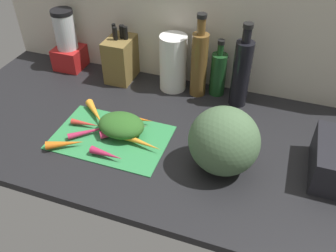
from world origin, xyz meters
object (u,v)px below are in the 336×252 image
at_px(carrot_7, 138,141).
at_px(blender_appliance, 67,44).
at_px(bottle_0, 199,63).
at_px(bottle_1, 218,73).
at_px(carrot_5, 134,118).
at_px(carrot_2, 86,124).
at_px(bottle_2, 241,72).
at_px(carrot_3, 95,113).
at_px(carrot_0, 107,154).
at_px(carrot_4, 124,130).
at_px(carrot_1, 91,131).
at_px(carrot_6, 65,144).
at_px(knife_block, 122,58).
at_px(winter_squash, 224,141).
at_px(paper_towel_roll, 173,63).
at_px(cutting_board, 111,137).

height_order(carrot_7, blender_appliance, blender_appliance).
relative_size(carrot_7, bottle_0, 0.51).
relative_size(bottle_0, bottle_1, 1.43).
bearing_deg(bottle_1, carrot_5, -128.51).
relative_size(blender_appliance, bottle_1, 1.14).
height_order(carrot_5, blender_appliance, blender_appliance).
bearing_deg(carrot_2, bottle_2, 34.32).
bearing_deg(carrot_3, carrot_5, 5.19).
distance_m(carrot_0, carrot_4, 0.13).
bearing_deg(bottle_0, carrot_7, -104.85).
height_order(carrot_1, carrot_5, carrot_5).
height_order(carrot_6, carrot_7, carrot_7).
bearing_deg(carrot_1, knife_block, 98.45).
distance_m(carrot_2, winter_squash, 0.53).
distance_m(carrot_3, bottle_0, 0.46).
distance_m(carrot_3, bottle_2, 0.58).
relative_size(carrot_3, bottle_0, 0.44).
xyz_separation_m(carrot_7, bottle_0, (0.10, 0.39, 0.12)).
bearing_deg(paper_towel_roll, carrot_4, -100.25).
xyz_separation_m(carrot_3, carrot_4, (0.15, -0.06, -0.00)).
height_order(carrot_2, bottle_2, bottle_2).
bearing_deg(bottle_1, paper_towel_roll, -173.65).
bearing_deg(paper_towel_roll, carrot_3, -125.42).
xyz_separation_m(carrot_6, carrot_7, (0.24, 0.09, 0.00)).
distance_m(carrot_5, knife_block, 0.36).
xyz_separation_m(carrot_0, bottle_2, (0.35, 0.47, 0.12)).
bearing_deg(cutting_board, carrot_2, 168.77).
bearing_deg(winter_squash, carrot_6, -170.41).
height_order(carrot_3, knife_block, knife_block).
distance_m(carrot_5, bottle_2, 0.45).
xyz_separation_m(carrot_2, carrot_7, (0.23, -0.03, 0.01)).
xyz_separation_m(carrot_4, knife_block, (-0.18, 0.37, 0.07)).
xyz_separation_m(carrot_2, carrot_4, (0.15, 0.01, 0.00)).
bearing_deg(winter_squash, paper_towel_roll, 126.82).
distance_m(carrot_1, bottle_2, 0.61).
distance_m(paper_towel_roll, bottle_2, 0.29).
height_order(winter_squash, paper_towel_roll, paper_towel_roll).
relative_size(carrot_7, paper_towel_roll, 0.75).
bearing_deg(carrot_6, bottle_0, 55.08).
bearing_deg(carrot_5, blender_appliance, 146.81).
xyz_separation_m(winter_squash, knife_block, (-0.54, 0.41, -0.02)).
bearing_deg(blender_appliance, carrot_1, -51.26).
bearing_deg(cutting_board, carrot_3, 140.55).
bearing_deg(blender_appliance, carrot_2, -52.50).
xyz_separation_m(carrot_5, winter_squash, (0.36, -0.12, 0.09)).
distance_m(carrot_1, winter_squash, 0.49).
distance_m(carrot_5, bottle_0, 0.35).
height_order(winter_squash, knife_block, knife_block).
height_order(carrot_0, carrot_5, carrot_5).
xyz_separation_m(bottle_0, bottle_2, (0.17, -0.02, -0.00)).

